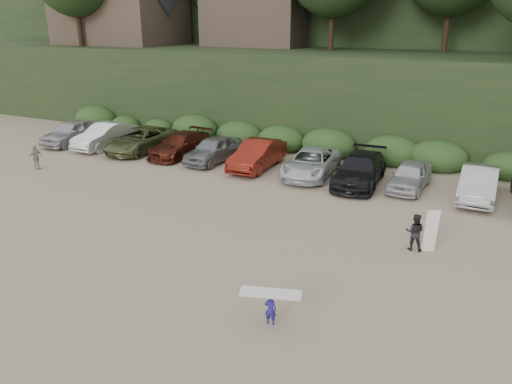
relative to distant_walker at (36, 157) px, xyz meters
The scene contains 5 objects.
ground 17.28m from the distant_walker, 14.36° to the right, with size 120.00×120.00×0.00m, color tan.
parked_cars 14.54m from the distant_walker, 23.50° to the left, with size 33.97×6.09×1.64m.
distant_walker is the anchor object (origin of this frame).
child_surfer 20.18m from the distant_walker, 23.43° to the right, with size 1.81×0.98×1.04m.
adult_surfer 21.44m from the distant_walker, ahead, with size 1.20×0.61×1.71m.
Camera 1 is at (6.83, -14.94, 8.38)m, focal length 35.00 mm.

